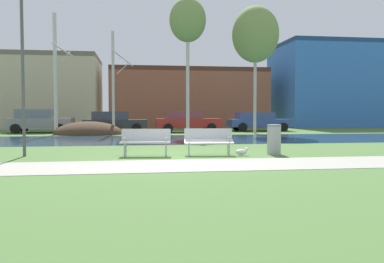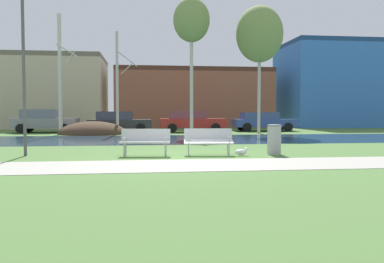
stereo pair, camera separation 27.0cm
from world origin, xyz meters
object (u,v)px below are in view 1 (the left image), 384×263
seagull (242,152)px  streetlamp (22,38)px  trash_bin (274,139)px  parked_wagon_fourth_blue (258,121)px  parked_hatch_third_red (187,121)px  parked_sedan_second_dark (114,121)px  bench_left (146,141)px  bench_right (209,141)px  parked_van_nearest_grey (39,121)px

seagull → streetlamp: size_ratio=0.08×
trash_bin → parked_wagon_fourth_blue: bearing=74.1°
parked_hatch_third_red → parked_sedan_second_dark: bearing=175.1°
bench_left → seagull: bench_left is taller
bench_right → streetlamp: streetlamp is taller
parked_van_nearest_grey → parked_hatch_third_red: parked_van_nearest_grey is taller
trash_bin → parked_sedan_second_dark: parked_sedan_second_dark is taller
trash_bin → parked_hatch_third_red: size_ratio=0.22×
bench_left → bench_right: (2.07, 0.00, 0.00)m
seagull → parked_wagon_fourth_blue: 17.06m
seagull → parked_van_nearest_grey: parked_van_nearest_grey is taller
seagull → parked_sedan_second_dark: 16.62m
parked_sedan_second_dark → parked_hatch_third_red: (5.11, -0.44, 0.02)m
trash_bin → parked_van_nearest_grey: bearing=125.6°
parked_van_nearest_grey → parked_wagon_fourth_blue: 15.58m
bench_left → seagull: 3.14m
parked_hatch_third_red → parked_wagon_fourth_blue: 5.49m
seagull → parked_sedan_second_dark: parked_sedan_second_dark is taller
bench_left → parked_wagon_fourth_blue: size_ratio=0.35×
bench_right → seagull: (1.04, -0.36, -0.34)m
bench_right → parked_wagon_fourth_blue: (6.71, 15.72, 0.27)m
parked_sedan_second_dark → parked_wagon_fourth_blue: size_ratio=0.95×
bench_right → parked_wagon_fourth_blue: 17.09m
streetlamp → parked_wagon_fourth_blue: size_ratio=1.22×
parked_van_nearest_grey → parked_wagon_fourth_blue: size_ratio=0.92×
bench_left → bench_right: 2.07m
parked_hatch_third_red → parked_van_nearest_grey: bearing=178.1°
parked_hatch_third_red → trash_bin: bearing=-86.4°
bench_left → streetlamp: 5.08m
bench_right → parked_van_nearest_grey: size_ratio=0.39×
streetlamp → parked_van_nearest_grey: (-2.96, 14.99, -2.94)m
parked_van_nearest_grey → parked_wagon_fourth_blue: (15.58, 0.32, -0.08)m
seagull → parked_wagon_fourth_blue: (5.67, 16.08, 0.61)m
seagull → bench_right: bearing=160.8°
bench_right → parked_hatch_third_red: size_ratio=0.36×
trash_bin → parked_van_nearest_grey: parked_van_nearest_grey is taller
parked_van_nearest_grey → streetlamp: bearing=-78.8°
parked_van_nearest_grey → parked_wagon_fourth_blue: bearing=1.2°
streetlamp → seagull: bearing=-6.4°
seagull → parked_hatch_third_red: (0.22, 15.43, 0.65)m
parked_van_nearest_grey → parked_sedan_second_dark: size_ratio=0.97×
trash_bin → parked_wagon_fourth_blue: 16.45m
bench_left → trash_bin: trash_bin is taller
bench_right → parked_sedan_second_dark: 15.98m
parked_wagon_fourth_blue → trash_bin: bearing=-105.9°
parked_van_nearest_grey → parked_sedan_second_dark: 5.02m
seagull → streetlamp: streetlamp is taller
parked_van_nearest_grey → bench_right: bearing=-60.1°
streetlamp → bench_left: bearing=-6.2°
bench_left → bench_right: size_ratio=1.00×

